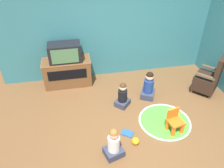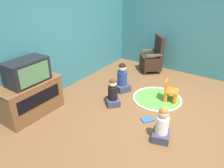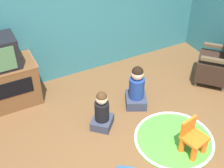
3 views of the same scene
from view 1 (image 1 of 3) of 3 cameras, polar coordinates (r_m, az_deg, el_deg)
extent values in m
plane|color=brown|center=(4.44, 8.13, -12.46)|extent=(30.00, 30.00, 0.00)
cube|color=teal|center=(5.52, -1.11, 15.03)|extent=(5.45, 0.12, 2.70)
cube|color=brown|center=(5.59, -11.54, 3.07)|extent=(1.15, 0.51, 0.69)
cube|color=#90603A|center=(5.43, -11.95, 6.03)|extent=(1.17, 0.52, 0.02)
cube|color=black|center=(5.33, -11.57, 2.36)|extent=(0.92, 0.01, 0.25)
cube|color=black|center=(5.30, -12.24, 8.10)|extent=(0.75, 0.41, 0.44)
cube|color=#47754C|center=(5.11, -12.20, 7.04)|extent=(0.61, 0.02, 0.34)
cylinder|color=brown|center=(6.03, 21.42, 0.36)|extent=(0.04, 0.04, 0.10)
cylinder|color=brown|center=(5.66, 20.08, -1.72)|extent=(0.04, 0.04, 0.10)
cylinder|color=brown|center=(5.98, 25.22, -1.00)|extent=(0.04, 0.04, 0.10)
cylinder|color=brown|center=(5.61, 24.12, -3.19)|extent=(0.04, 0.04, 0.10)
cube|color=black|center=(5.69, 23.23, 0.49)|extent=(0.72, 0.72, 0.36)
cube|color=black|center=(5.45, 26.41, 3.71)|extent=(0.43, 0.41, 0.56)
cube|color=brown|center=(5.75, 24.48, 3.81)|extent=(0.34, 0.36, 0.05)
cube|color=brown|center=(5.36, 23.25, 1.82)|extent=(0.34, 0.36, 0.05)
cylinder|color=orange|center=(4.40, 15.75, -11.69)|extent=(0.08, 0.08, 0.26)
cylinder|color=orange|center=(4.51, 17.88, -10.80)|extent=(0.08, 0.08, 0.26)
cylinder|color=orange|center=(4.50, 14.30, -10.11)|extent=(0.08, 0.08, 0.26)
cylinder|color=orange|center=(4.61, 16.42, -9.28)|extent=(0.08, 0.08, 0.26)
cube|color=orange|center=(4.43, 16.33, -9.42)|extent=(0.34, 0.33, 0.04)
cube|color=orange|center=(4.41, 15.66, -7.28)|extent=(0.26, 0.09, 0.21)
cylinder|color=green|center=(4.73, 13.56, -9.43)|extent=(1.08, 1.08, 0.01)
torus|color=silver|center=(4.73, 13.57, -9.39)|extent=(1.08, 1.08, 0.04)
cube|color=#33384C|center=(4.95, 2.72, -4.90)|extent=(0.40, 0.41, 0.13)
cylinder|color=black|center=(4.82, 2.78, -2.99)|extent=(0.20, 0.20, 0.29)
sphere|color=beige|center=(4.69, 2.86, -0.87)|extent=(0.16, 0.16, 0.16)
sphere|color=#472D19|center=(4.67, 2.87, -0.59)|extent=(0.15, 0.15, 0.15)
cube|color=#33384C|center=(4.02, 0.43, -17.27)|extent=(0.38, 0.36, 0.14)
cylinder|color=silver|center=(3.85, 0.45, -15.29)|extent=(0.21, 0.21, 0.30)
sphere|color=#D8AD8C|center=(3.67, 0.46, -13.03)|extent=(0.17, 0.17, 0.17)
sphere|color=olive|center=(3.65, 0.47, -12.72)|extent=(0.15, 0.15, 0.15)
cube|color=#33384C|center=(5.25, 9.28, -2.58)|extent=(0.43, 0.45, 0.15)
cylinder|color=navy|center=(5.11, 9.53, -0.46)|extent=(0.23, 0.23, 0.33)
sphere|color=#D8AD8C|center=(4.97, 9.81, 1.89)|extent=(0.18, 0.18, 0.18)
sphere|color=black|center=(4.95, 9.84, 2.20)|extent=(0.17, 0.17, 0.17)
sphere|color=yellow|center=(4.19, 6.16, -14.62)|extent=(0.14, 0.14, 0.14)
cube|color=#235699|center=(4.38, 4.03, -12.67)|extent=(0.27, 0.26, 0.02)
camera|label=2|loc=(2.85, -63.68, -1.77)|focal=35.00mm
camera|label=3|loc=(0.88, -38.56, 20.71)|focal=50.00mm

